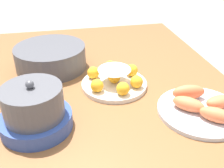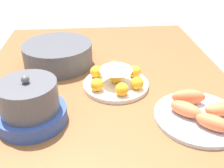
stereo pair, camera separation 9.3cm
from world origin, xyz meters
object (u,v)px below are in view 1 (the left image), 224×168
at_px(serving_bowl, 51,57).
at_px(warming_pot, 35,110).
at_px(cake_plate, 115,80).
at_px(seafood_platter, 201,107).
at_px(dining_table, 110,119).

bearing_deg(serving_bowl, warming_pot, 173.23).
distance_m(cake_plate, seafood_platter, 0.32).
relative_size(serving_bowl, seafood_platter, 1.06).
relative_size(dining_table, warming_pot, 7.43).
xyz_separation_m(serving_bowl, seafood_platter, (-0.42, -0.47, -0.03)).
height_order(cake_plate, serving_bowl, serving_bowl).
bearing_deg(warming_pot, dining_table, -69.58).
height_order(cake_plate, warming_pot, warming_pot).
bearing_deg(serving_bowl, cake_plate, -131.46).
distance_m(serving_bowl, seafood_platter, 0.64).
relative_size(seafood_platter, warming_pot, 1.30).
height_order(dining_table, serving_bowl, serving_bowl).
distance_m(cake_plate, serving_bowl, 0.31).
relative_size(dining_table, serving_bowl, 5.40).
bearing_deg(seafood_platter, dining_table, 66.82).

